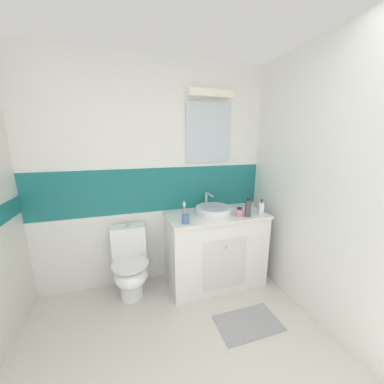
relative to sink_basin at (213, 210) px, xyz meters
The scene contains 11 objects.
ground_plane 1.42m from the sink_basin, 123.30° to the right, with size 3.20×3.48×0.04m, color beige.
wall_back_tiled 0.77m from the sink_basin, 149.81° to the left, with size 3.20×0.20×2.50m.
wall_right_plain 1.23m from the sink_basin, 50.26° to the right, with size 0.10×3.48×2.50m, color white.
vanity_cabinet 0.47m from the sink_basin, 21.69° to the left, with size 1.10×0.58×0.85m.
sink_basin is the anchor object (origin of this frame).
toilet 1.07m from the sink_basin, behind, with size 0.37×0.50×0.76m.
toothbrush_cup 0.41m from the sink_basin, 154.71° to the right, with size 0.08×0.08×0.22m.
soap_dispenser 0.52m from the sink_basin, 19.44° to the right, with size 0.06×0.06×0.18m.
hair_gel_jar 0.28m from the sink_basin, 33.11° to the right, with size 0.07×0.07×0.10m.
mouthwash_bottle 0.37m from the sink_basin, 28.90° to the right, with size 0.07×0.07×0.20m.
bath_mat 1.13m from the sink_basin, 83.30° to the right, with size 0.58×0.35×0.01m, color #99999E.
Camera 1 is at (-0.32, -0.03, 1.65)m, focal length 20.45 mm.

